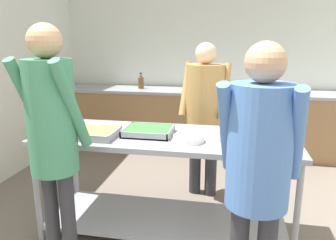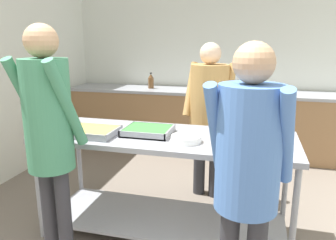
# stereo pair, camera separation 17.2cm
# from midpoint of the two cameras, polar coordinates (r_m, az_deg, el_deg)

# --- Properties ---
(wall_rear) EXTENTS (4.35, 0.06, 2.65)m
(wall_rear) POSITION_cam_midpoint_polar(r_m,az_deg,el_deg) (5.04, 5.06, 10.61)
(wall_rear) COLOR silver
(wall_rear) RESTS_ON ground_plane
(back_counter) EXTENTS (4.19, 0.65, 0.90)m
(back_counter) POSITION_cam_midpoint_polar(r_m,az_deg,el_deg) (4.80, 4.37, -0.10)
(back_counter) COLOR olive
(back_counter) RESTS_ON ground_plane
(serving_counter) EXTENTS (2.05, 0.75, 0.87)m
(serving_counter) POSITION_cam_midpoint_polar(r_m,az_deg,el_deg) (2.71, -2.25, -8.33)
(serving_counter) COLOR gray
(serving_counter) RESTS_ON ground_plane
(serving_tray_roast) EXTENTS (0.43, 0.31, 0.05)m
(serving_tray_roast) POSITION_cam_midpoint_polar(r_m,az_deg,el_deg) (2.67, -15.26, -2.26)
(serving_tray_roast) COLOR gray
(serving_tray_roast) RESTS_ON serving_counter
(serving_tray_vegetables) EXTENTS (0.38, 0.32, 0.05)m
(serving_tray_vegetables) POSITION_cam_midpoint_polar(r_m,az_deg,el_deg) (2.64, -5.29, -1.98)
(serving_tray_vegetables) COLOR gray
(serving_tray_vegetables) RESTS_ON serving_counter
(plate_stack) EXTENTS (0.23, 0.23, 0.05)m
(plate_stack) POSITION_cam_midpoint_polar(r_m,az_deg,el_deg) (2.44, 1.57, -3.25)
(plate_stack) COLOR white
(plate_stack) RESTS_ON serving_counter
(sauce_pan) EXTENTS (0.44, 0.30, 0.08)m
(sauce_pan) POSITION_cam_midpoint_polar(r_m,az_deg,el_deg) (2.48, 10.39, -2.71)
(sauce_pan) COLOR gray
(sauce_pan) RESTS_ON serving_counter
(guest_serving_left) EXTENTS (0.48, 0.38, 1.60)m
(guest_serving_left) POSITION_cam_midpoint_polar(r_m,az_deg,el_deg) (1.79, 12.87, -6.65)
(guest_serving_left) COLOR #2D2D33
(guest_serving_left) RESTS_ON ground_plane
(guest_serving_right) EXTENTS (0.44, 0.38, 1.71)m
(guest_serving_right) POSITION_cam_midpoint_polar(r_m,az_deg,el_deg) (2.21, -21.67, -1.18)
(guest_serving_right) COLOR #2D2D33
(guest_serving_right) RESTS_ON ground_plane
(cook_behind_counter) EXTENTS (0.51, 0.38, 1.58)m
(cook_behind_counter) POSITION_cam_midpoint_polar(r_m,az_deg,el_deg) (3.31, 4.91, 2.63)
(cook_behind_counter) COLOR #2D2D33
(cook_behind_counter) RESTS_ON ground_plane
(water_bottle) EXTENTS (0.08, 0.08, 0.23)m
(water_bottle) POSITION_cam_midpoint_polar(r_m,az_deg,el_deg) (4.87, -5.76, 6.71)
(water_bottle) COLOR brown
(water_bottle) RESTS_ON back_counter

